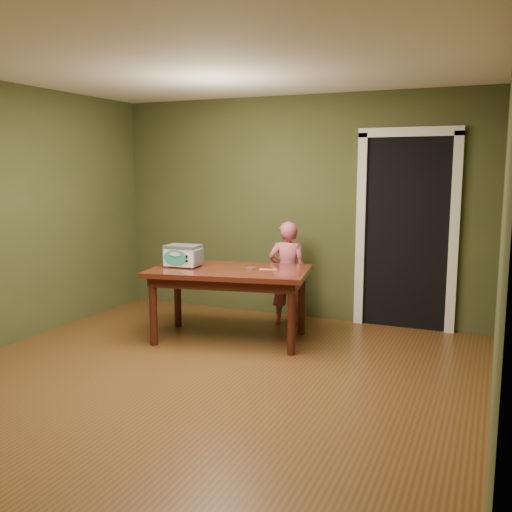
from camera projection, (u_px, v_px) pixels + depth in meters
name	position (u px, v px, depth m)	size (l,w,h in m)	color
floor	(192.00, 387.00, 4.65)	(5.00, 5.00, 0.00)	brown
room_shell	(188.00, 176.00, 4.39)	(4.52, 5.02, 2.61)	#414726
doorway	(410.00, 231.00, 6.51)	(1.10, 0.66, 2.25)	black
dining_table	(230.00, 278.00, 5.85)	(1.74, 1.18, 0.75)	#3A160D
toy_oven	(183.00, 255.00, 5.93)	(0.38, 0.27, 0.23)	#4C4F54
baking_pan	(251.00, 268.00, 5.78)	(0.10, 0.10, 0.02)	silver
spatula	(268.00, 269.00, 5.76)	(0.18, 0.03, 0.01)	#E6B764
child	(287.00, 273.00, 6.46)	(0.43, 0.28, 1.18)	#C65169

